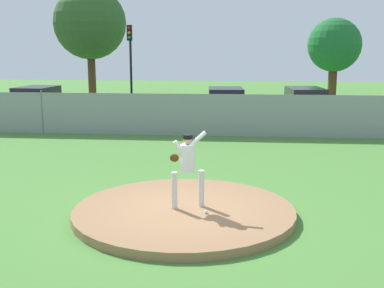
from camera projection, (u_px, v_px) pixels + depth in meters
The scene contains 13 objects.
ground_plane at pixel (204, 156), 16.51m from camera, with size 80.00×80.00×0.00m, color #4C8438.
asphalt_strip at pixel (215, 120), 24.81m from camera, with size 44.00×7.00×0.01m, color #2B2B2D.
pitchers_mound at pixel (184, 212), 10.63m from camera, with size 4.83×4.83×0.18m, color #99704C.
pitcher_youth at pixel (187, 163), 10.45m from camera, with size 0.81×0.34×1.69m.
baseball at pixel (206, 212), 10.22m from camera, with size 0.07×0.07×0.07m, color white.
chainlink_fence at pixel (210, 115), 20.25m from camera, with size 36.27×0.07×1.86m.
parked_car_champagne at pixel (305, 105), 24.47m from camera, with size 2.17×4.93×1.68m.
parked_car_slate at pixel (37, 103), 25.70m from camera, with size 2.17×4.43×1.64m.
parked_car_navy at pixel (226, 105), 24.47m from camera, with size 2.13×4.44×1.68m.
traffic_cone_orange at pixel (100, 111), 26.75m from camera, with size 0.40×0.40×0.55m.
traffic_light_near at pixel (130, 52), 29.00m from camera, with size 0.28×0.46×4.97m.
tree_tall_centre at pixel (90, 23), 31.74m from camera, with size 4.71×4.71×7.61m.
tree_broad_right at pixel (334, 46), 33.60m from camera, with size 3.68×3.68×5.70m.
Camera 1 is at (1.13, -10.09, 3.58)m, focal length 45.58 mm.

